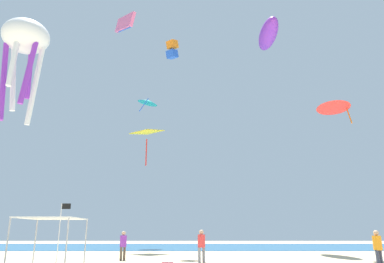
{
  "coord_description": "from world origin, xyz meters",
  "views": [
    {
      "loc": [
        -0.47,
        -19.38,
        1.76
      ],
      "look_at": [
        -0.47,
        13.2,
        10.93
      ],
      "focal_mm": 33.44,
      "sensor_mm": 36.0,
      "label": 1
    }
  ],
  "objects_px": {
    "kite_box_orange": "(172,49)",
    "kite_inflatable_purple": "(268,34)",
    "kite_octopus_white": "(25,42)",
    "kite_delta_teal": "(148,102)",
    "kite_parafoil_pink": "(125,23)",
    "kite_diamond_yellow": "(147,134)",
    "canopy_tent": "(52,220)",
    "kite_delta_red": "(333,105)",
    "banner_flag": "(61,226)",
    "person_central": "(378,245)",
    "person_leftmost": "(123,243)",
    "person_rightmost": "(201,243)"
  },
  "relations": [
    {
      "from": "banner_flag",
      "to": "kite_parafoil_pink",
      "type": "relative_size",
      "value": 0.96
    },
    {
      "from": "kite_octopus_white",
      "to": "person_leftmost",
      "type": "bearing_deg",
      "value": 113.25
    },
    {
      "from": "kite_box_orange",
      "to": "kite_parafoil_pink",
      "type": "height_order",
      "value": "kite_parafoil_pink"
    },
    {
      "from": "kite_delta_red",
      "to": "person_leftmost",
      "type": "bearing_deg",
      "value": 17.0
    },
    {
      "from": "person_central",
      "to": "banner_flag",
      "type": "height_order",
      "value": "banner_flag"
    },
    {
      "from": "kite_parafoil_pink",
      "to": "person_rightmost",
      "type": "bearing_deg",
      "value": 23.41
    },
    {
      "from": "person_central",
      "to": "kite_parafoil_pink",
      "type": "xyz_separation_m",
      "value": [
        -15.5,
        7.5,
        18.01
      ]
    },
    {
      "from": "person_rightmost",
      "to": "kite_octopus_white",
      "type": "relative_size",
      "value": 0.26
    },
    {
      "from": "person_central",
      "to": "kite_delta_teal",
      "type": "height_order",
      "value": "kite_delta_teal"
    },
    {
      "from": "person_leftmost",
      "to": "canopy_tent",
      "type": "bearing_deg",
      "value": 2.89
    },
    {
      "from": "kite_box_orange",
      "to": "kite_inflatable_purple",
      "type": "xyz_separation_m",
      "value": [
        10.45,
        5.48,
        4.9
      ]
    },
    {
      "from": "canopy_tent",
      "to": "kite_inflatable_purple",
      "type": "xyz_separation_m",
      "value": [
        15.78,
        16.91,
        20.88
      ]
    },
    {
      "from": "kite_delta_teal",
      "to": "banner_flag",
      "type": "bearing_deg",
      "value": -167.52
    },
    {
      "from": "person_central",
      "to": "kite_diamond_yellow",
      "type": "relative_size",
      "value": 0.5
    },
    {
      "from": "banner_flag",
      "to": "kite_inflatable_purple",
      "type": "relative_size",
      "value": 0.54
    },
    {
      "from": "kite_box_orange",
      "to": "kite_octopus_white",
      "type": "relative_size",
      "value": 0.26
    },
    {
      "from": "banner_flag",
      "to": "kite_delta_red",
      "type": "height_order",
      "value": "kite_delta_red"
    },
    {
      "from": "kite_inflatable_purple",
      "to": "kite_delta_teal",
      "type": "bearing_deg",
      "value": -117.86
    },
    {
      "from": "kite_delta_red",
      "to": "kite_inflatable_purple",
      "type": "distance_m",
      "value": 15.4
    },
    {
      "from": "banner_flag",
      "to": "kite_box_orange",
      "type": "bearing_deg",
      "value": 48.11
    },
    {
      "from": "canopy_tent",
      "to": "kite_box_orange",
      "type": "height_order",
      "value": "kite_box_orange"
    },
    {
      "from": "kite_parafoil_pink",
      "to": "kite_diamond_yellow",
      "type": "bearing_deg",
      "value": 138.35
    },
    {
      "from": "kite_parafoil_pink",
      "to": "kite_delta_red",
      "type": "bearing_deg",
      "value": 56.19
    },
    {
      "from": "canopy_tent",
      "to": "kite_box_orange",
      "type": "xyz_separation_m",
      "value": [
        5.33,
        11.43,
        15.99
      ]
    },
    {
      "from": "kite_octopus_white",
      "to": "canopy_tent",
      "type": "bearing_deg",
      "value": 59.98
    },
    {
      "from": "kite_box_orange",
      "to": "kite_inflatable_purple",
      "type": "height_order",
      "value": "kite_inflatable_purple"
    },
    {
      "from": "person_leftmost",
      "to": "kite_delta_teal",
      "type": "bearing_deg",
      "value": -146.11
    },
    {
      "from": "kite_inflatable_purple",
      "to": "kite_delta_teal",
      "type": "height_order",
      "value": "kite_inflatable_purple"
    },
    {
      "from": "person_central",
      "to": "kite_delta_teal",
      "type": "relative_size",
      "value": 0.55
    },
    {
      "from": "person_central",
      "to": "kite_parafoil_pink",
      "type": "bearing_deg",
      "value": -62.25
    },
    {
      "from": "canopy_tent",
      "to": "kite_delta_red",
      "type": "bearing_deg",
      "value": 22.28
    },
    {
      "from": "person_leftmost",
      "to": "person_rightmost",
      "type": "relative_size",
      "value": 0.96
    },
    {
      "from": "kite_delta_red",
      "to": "kite_inflatable_purple",
      "type": "bearing_deg",
      "value": -66.31
    },
    {
      "from": "canopy_tent",
      "to": "kite_delta_teal",
      "type": "relative_size",
      "value": 0.93
    },
    {
      "from": "person_central",
      "to": "kite_delta_red",
      "type": "relative_size",
      "value": 0.63
    },
    {
      "from": "kite_parafoil_pink",
      "to": "canopy_tent",
      "type": "bearing_deg",
      "value": -40.95
    },
    {
      "from": "person_central",
      "to": "person_rightmost",
      "type": "relative_size",
      "value": 0.98
    },
    {
      "from": "kite_diamond_yellow",
      "to": "kite_parafoil_pink",
      "type": "xyz_separation_m",
      "value": [
        -1.31,
        -7.12,
        7.95
      ]
    },
    {
      "from": "kite_diamond_yellow",
      "to": "kite_octopus_white",
      "type": "bearing_deg",
      "value": -82.08
    },
    {
      "from": "kite_octopus_white",
      "to": "kite_delta_teal",
      "type": "bearing_deg",
      "value": 171.46
    },
    {
      "from": "person_leftmost",
      "to": "kite_delta_red",
      "type": "bearing_deg",
      "value": 127.96
    },
    {
      "from": "person_leftmost",
      "to": "kite_parafoil_pink",
      "type": "bearing_deg",
      "value": -125.21
    },
    {
      "from": "kite_octopus_white",
      "to": "kite_delta_teal",
      "type": "distance_m",
      "value": 22.77
    },
    {
      "from": "person_central",
      "to": "kite_diamond_yellow",
      "type": "height_order",
      "value": "kite_diamond_yellow"
    },
    {
      "from": "kite_parafoil_pink",
      "to": "kite_box_orange",
      "type": "bearing_deg",
      "value": 97.99
    },
    {
      "from": "person_rightmost",
      "to": "kite_inflatable_purple",
      "type": "relative_size",
      "value": 0.29
    },
    {
      "from": "kite_octopus_white",
      "to": "kite_parafoil_pink",
      "type": "distance_m",
      "value": 8.96
    },
    {
      "from": "person_rightmost",
      "to": "kite_delta_teal",
      "type": "height_order",
      "value": "kite_delta_teal"
    },
    {
      "from": "kite_box_orange",
      "to": "kite_parafoil_pink",
      "type": "distance_m",
      "value": 5.12
    },
    {
      "from": "kite_box_orange",
      "to": "kite_inflatable_purple",
      "type": "distance_m",
      "value": 12.78
    }
  ]
}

